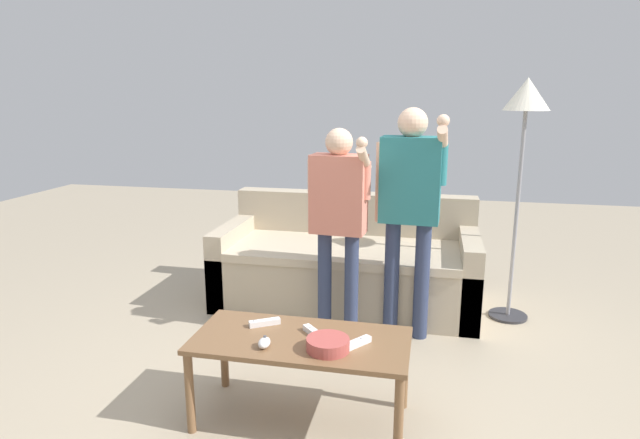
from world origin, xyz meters
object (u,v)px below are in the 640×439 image
snack_bowl (328,344)px  floor_lamp (525,116)px  game_remote_nunchuk (264,343)px  player_center (339,210)px  player_right (410,197)px  game_remote_wand_spare (265,322)px  couch (347,266)px  game_remote_wand_far (357,343)px  coffee_table (301,349)px  game_remote_wand_near (314,333)px

snack_bowl → floor_lamp: floor_lamp is taller
game_remote_nunchuk → floor_lamp: 2.40m
game_remote_nunchuk → player_center: size_ratio=0.06×
player_right → game_remote_wand_spare: (-0.69, -0.99, -0.51)m
couch → player_right: player_right is taller
couch → game_remote_wand_far: bearing=-79.3°
coffee_table → player_right: 1.32m
couch → game_remote_wand_spare: size_ratio=12.57×
snack_bowl → game_remote_wand_spare: 0.43m
couch → game_remote_wand_near: bearing=-86.9°
game_remote_nunchuk → player_right: player_right is taller
player_center → snack_bowl: bearing=-82.3°
game_remote_wand_near → game_remote_wand_spare: same height
snack_bowl → player_right: 1.33m
player_center → player_right: player_right is taller
game_remote_nunchuk → game_remote_wand_far: game_remote_nunchuk is taller
floor_lamp → player_right: bearing=-147.4°
couch → snack_bowl: bearing=-83.9°
game_remote_nunchuk → game_remote_wand_far: (0.43, 0.11, -0.01)m
coffee_table → game_remote_wand_near: size_ratio=7.46×
coffee_table → game_remote_wand_near: (0.06, 0.04, 0.07)m
player_right → game_remote_wand_spare: bearing=-124.8°
floor_lamp → game_remote_wand_near: 2.16m
coffee_table → player_center: bearing=89.2°
snack_bowl → game_remote_wand_far: size_ratio=1.35×
game_remote_nunchuk → coffee_table: bearing=42.0°
couch → player_right: bearing=-47.8°
player_right → game_remote_wand_near: 1.24m
game_remote_wand_spare → player_center: bearing=74.7°
snack_bowl → game_remote_wand_far: (0.13, 0.07, -0.01)m
couch → game_remote_wand_spare: bearing=-97.2°
player_right → couch: bearing=132.2°
game_remote_nunchuk → game_remote_wand_near: bearing=41.0°
couch → player_center: 0.90m
game_remote_wand_near → snack_bowl: bearing=-54.2°
coffee_table → snack_bowl: (0.16, -0.10, 0.09)m
snack_bowl → game_remote_wand_near: (-0.10, 0.14, -0.01)m
player_center → floor_lamp: bearing=26.8°
coffee_table → floor_lamp: bearing=52.5°
couch → game_remote_wand_spare: couch is taller
floor_lamp → coffee_table: bearing=-127.5°
game_remote_wand_near → player_right: bearing=68.8°
game_remote_nunchuk → game_remote_wand_near: size_ratio=0.61×
game_remote_wand_spare → game_remote_nunchuk: bearing=-72.4°
player_right → floor_lamp: bearing=32.6°
player_center → game_remote_wand_far: bearing=-74.6°
snack_bowl → floor_lamp: 2.21m
coffee_table → game_remote_wand_spare: game_remote_wand_spare is taller
couch → game_remote_wand_near: 1.61m
couch → floor_lamp: size_ratio=1.15×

